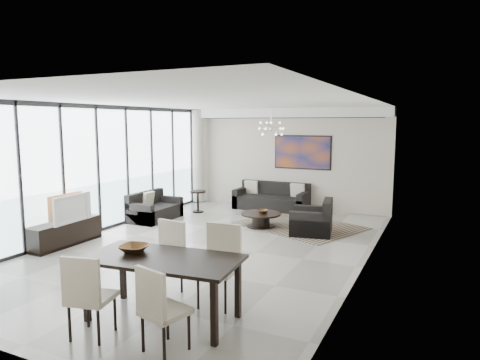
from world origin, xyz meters
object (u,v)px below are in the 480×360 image
Objects in this scene: coffee_table at (261,219)px; dining_table at (162,264)px; tv_console at (65,233)px; sofa_main at (272,200)px; television at (69,208)px.

dining_table reaches higher than coffee_table.
dining_table reaches higher than tv_console.
sofa_main is 1.04× the size of dining_table.
sofa_main is at bearing 64.74° from tv_console.
dining_table is (0.77, -5.06, 0.54)m from coffee_table.
sofa_main is 1.32× the size of tv_console.
tv_console is 1.65× the size of television.
television reaches higher than sofa_main.
coffee_table is at bearing 98.61° from dining_table.
dining_table is at bearing -81.39° from coffee_table.
sofa_main is (-0.54, 2.11, 0.07)m from coffee_table.
television is (-2.87, -3.17, 0.59)m from coffee_table.
sofa_main is at bearing -26.40° from television.
coffee_table is 5.14m from dining_table.
television reaches higher than tv_console.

